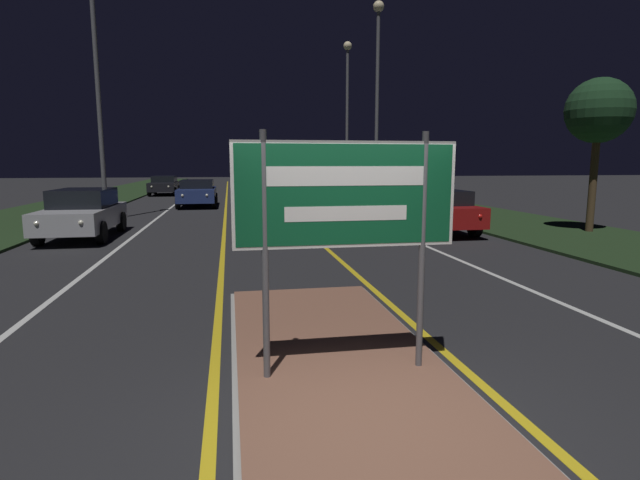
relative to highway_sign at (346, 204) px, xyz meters
name	(u,v)px	position (x,y,z in m)	size (l,w,h in m)	color
ground_plane	(375,437)	(0.00, -1.15, -1.89)	(160.00, 160.00, 0.00)	#232326
median_island	(345,376)	(0.00, 0.00, -1.85)	(2.39, 7.26, 0.10)	#999993
verge_left	(39,215)	(-9.50, 18.85, -1.85)	(5.00, 100.00, 0.08)	#1E3319
verge_right	(443,208)	(9.50, 18.85, -1.85)	(5.00, 100.00, 0.08)	#1E3319
centre_line_yellow_left	(226,204)	(-1.39, 23.85, -1.88)	(0.12, 70.00, 0.01)	gold
centre_line_yellow_right	(275,203)	(1.39, 23.85, -1.88)	(0.12, 70.00, 0.01)	gold
lane_line_white_left	(175,205)	(-4.20, 23.85, -1.88)	(0.12, 70.00, 0.01)	silver
lane_line_white_right	(323,202)	(4.20, 23.85, -1.88)	(0.12, 70.00, 0.01)	silver
edge_line_white_left	(118,205)	(-7.20, 23.85, -1.88)	(0.10, 70.00, 0.01)	silver
edge_line_white_right	(372,202)	(7.20, 23.85, -1.88)	(0.10, 70.00, 0.01)	silver
highway_sign	(346,204)	(0.00, 0.00, 0.00)	(2.31, 0.07, 2.52)	#56565B
streetlight_left_near	(96,57)	(-6.14, 16.48, 4.49)	(0.49, 0.49, 10.45)	#56565B
streetlight_right_near	(377,75)	(6.43, 20.57, 4.84)	(0.56, 0.56, 10.33)	#56565B
streetlight_right_far	(347,98)	(6.58, 27.87, 4.63)	(0.55, 0.55, 10.04)	#56565B
car_receding_0	(433,209)	(5.54, 10.80, -1.12)	(1.88, 4.58, 1.43)	maroon
car_receding_1	(350,191)	(5.52, 22.57, -1.14)	(1.86, 4.16, 1.41)	maroon
car_approaching_0	(83,212)	(-5.66, 11.50, -1.10)	(1.91, 4.45, 1.50)	#B7B7BC
car_approaching_1	(197,192)	(-2.86, 22.39, -1.14)	(2.02, 4.35, 1.41)	navy
car_approaching_2	(164,185)	(-5.84, 32.93, -1.16)	(1.94, 4.56, 1.37)	black
roadside_palm_right	(599,112)	(10.45, 9.49, 2.01)	(2.05, 2.05, 4.89)	#4C3823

